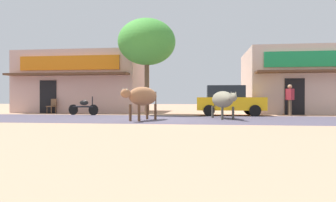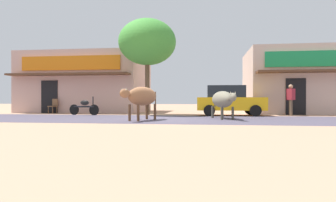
{
  "view_description": "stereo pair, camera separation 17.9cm",
  "coord_description": "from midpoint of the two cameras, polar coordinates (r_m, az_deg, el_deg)",
  "views": [
    {
      "loc": [
        2.17,
        -13.55,
        0.9
      ],
      "look_at": [
        0.33,
        1.23,
        0.81
      ],
      "focal_mm": 32.09,
      "sensor_mm": 36.0,
      "label": 1
    },
    {
      "loc": [
        2.35,
        -13.52,
        0.9
      ],
      "look_at": [
        0.33,
        1.23,
        0.81
      ],
      "focal_mm": 32.09,
      "sensor_mm": 36.0,
      "label": 2
    }
  ],
  "objects": [
    {
      "name": "roadside_tree",
      "position": [
        17.51,
        -3.66,
        11.05
      ],
      "size": [
        3.29,
        3.29,
        5.49
      ],
      "color": "brown",
      "rests_on": "ground"
    },
    {
      "name": "parked_motorcycle",
      "position": [
        17.63,
        -15.32,
        -1.07
      ],
      "size": [
        1.92,
        0.51,
        1.05
      ],
      "color": "black",
      "rests_on": "ground"
    },
    {
      "name": "storefront_left_cafe",
      "position": [
        22.59,
        -14.75,
        3.26
      ],
      "size": [
        8.2,
        6.49,
        4.1
      ],
      "color": "#CCA397",
      "rests_on": "ground"
    },
    {
      "name": "parked_hatchback_car",
      "position": [
        16.89,
        11.81,
        0.14
      ],
      "size": [
        3.7,
        2.02,
        1.64
      ],
      "color": "yellow",
      "rests_on": "ground"
    },
    {
      "name": "pedestrian_by_shop",
      "position": [
        17.62,
        22.55,
        0.65
      ],
      "size": [
        0.42,
        0.61,
        1.7
      ],
      "color": "brown",
      "rests_on": "ground"
    },
    {
      "name": "asphalt_road",
      "position": [
        13.75,
        -1.69,
        -3.39
      ],
      "size": [
        72.0,
        5.82,
        0.0
      ],
      "primitive_type": "cube",
      "color": "#4D4656",
      "rests_on": "ground"
    },
    {
      "name": "storefront_right_club",
      "position": [
        21.7,
        23.67,
        3.38
      ],
      "size": [
        6.56,
        6.49,
        4.11
      ],
      "color": "beige",
      "rests_on": "ground"
    },
    {
      "name": "ground",
      "position": [
        13.75,
        -1.69,
        -3.4
      ],
      "size": [
        80.0,
        80.0,
        0.0
      ],
      "primitive_type": "plane",
      "color": "tan"
    },
    {
      "name": "cow_far_dark",
      "position": [
        13.88,
        10.69,
        0.27
      ],
      "size": [
        1.27,
        2.71,
        1.27
      ],
      "color": "gray",
      "rests_on": "ground"
    },
    {
      "name": "cafe_chair_near_tree",
      "position": [
        20.19,
        -20.68,
        -0.77
      ],
      "size": [
        0.55,
        0.55,
        0.92
      ],
      "color": "brown",
      "rests_on": "ground"
    },
    {
      "name": "cow_near_brown",
      "position": [
        12.74,
        -4.59,
        0.84
      ],
      "size": [
        1.34,
        2.48,
        1.42
      ],
      "color": "#96623F",
      "rests_on": "ground"
    }
  ]
}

